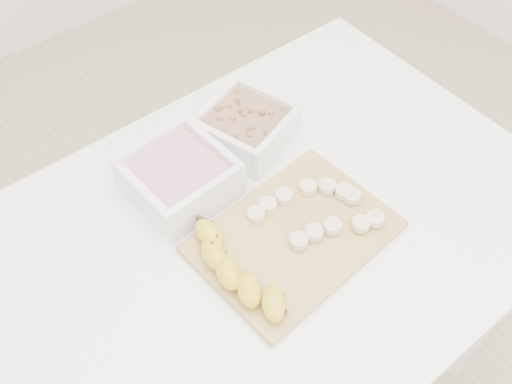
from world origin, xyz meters
TOP-DOWN VIEW (x-y plane):
  - ground at (0.00, 0.00)m, footprint 3.50×3.50m
  - table at (0.00, 0.00)m, footprint 1.00×0.70m
  - bowl_yogurt at (-0.07, 0.15)m, footprint 0.17×0.17m
  - bowl_granola at (0.09, 0.18)m, footprint 0.19×0.19m
  - cutting_board at (0.02, -0.05)m, footprint 0.33×0.25m
  - banana at (-0.10, -0.06)m, footprint 0.09×0.21m
  - banana_slices at (0.08, -0.04)m, footprint 0.18×0.16m

SIDE VIEW (x-z plane):
  - ground at x=0.00m, z-range 0.00..0.00m
  - table at x=0.00m, z-range 0.28..1.03m
  - cutting_board at x=0.02m, z-range 0.75..0.76m
  - banana_slices at x=0.08m, z-range 0.77..0.78m
  - banana at x=-0.10m, z-range 0.77..0.80m
  - bowl_granola at x=0.09m, z-range 0.75..0.82m
  - bowl_yogurt at x=-0.07m, z-range 0.75..0.83m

